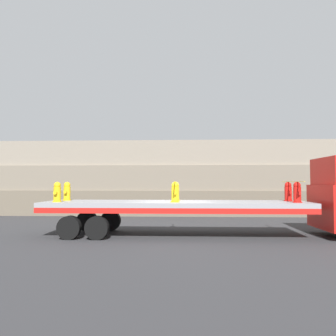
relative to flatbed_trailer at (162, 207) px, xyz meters
The scene contains 11 objects.
ground_plane 1.23m from the flatbed_trailer, ahead, with size 120.00×120.00×0.00m, color #2D2D30.
rock_cliff 8.85m from the flatbed_trailer, 86.52° to the left, with size 60.00×3.30×4.76m.
flatbed_trailer is the anchor object (origin of this frame).
fire_hydrant_yellow_near_0 4.11m from the flatbed_trailer, behind, with size 0.35×0.51×0.77m.
fire_hydrant_yellow_far_0 4.11m from the flatbed_trailer, behind, with size 0.35×0.51×0.77m.
fire_hydrant_yellow_near_1 0.96m from the flatbed_trailer, 44.91° to the right, with size 0.35×0.51×0.77m.
fire_hydrant_yellow_far_1 0.96m from the flatbed_trailer, 44.91° to the left, with size 0.35×0.51×0.77m.
fire_hydrant_red_near_2 5.16m from the flatbed_trailer, ahead, with size 0.35×0.51×0.77m.
fire_hydrant_red_far_2 5.16m from the flatbed_trailer, ahead, with size 0.35×0.51×0.77m.
cargo_strap_rear 1.14m from the flatbed_trailer, ahead, with size 0.05×2.61×0.01m.
cargo_strap_middle 5.19m from the flatbed_trailer, ahead, with size 0.05×2.61×0.01m.
Camera 1 is at (0.34, -12.98, 2.07)m, focal length 35.00 mm.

